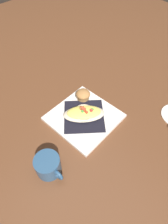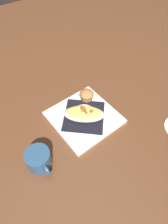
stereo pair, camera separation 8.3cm
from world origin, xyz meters
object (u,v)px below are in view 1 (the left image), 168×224
(muffin, at_px, (83,95))
(coffee_mug, at_px, (48,166))
(square_plate, at_px, (84,117))
(gratin_dish, at_px, (84,113))

(muffin, bearing_deg, coffee_mug, -62.60)
(square_plate, xyz_separation_m, muffin, (-0.08, 0.07, 0.03))
(gratin_dish, xyz_separation_m, muffin, (-0.08, 0.07, 0.00))
(muffin, bearing_deg, gratin_dish, -40.43)
(square_plate, bearing_deg, gratin_dish, 55.87)
(square_plate, distance_m, gratin_dish, 0.03)
(muffin, distance_m, coffee_mug, 0.36)
(muffin, height_order, coffee_mug, coffee_mug)
(square_plate, distance_m, coffee_mug, 0.27)
(gratin_dish, distance_m, coffee_mug, 0.27)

